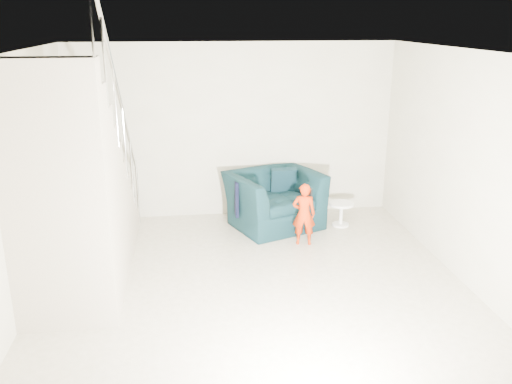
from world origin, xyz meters
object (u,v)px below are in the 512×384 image
side_table (341,210)px  toddler (304,214)px  staircase (78,209)px  armchair (274,200)px

side_table → toddler: bearing=-139.2°
side_table → staircase: bearing=-157.9°
staircase → toddler: bearing=16.1°
armchair → side_table: (1.01, -0.14, -0.17)m
toddler → staircase: 3.00m
toddler → staircase: (-2.84, -0.82, 0.50)m
armchair → staircase: (-2.55, -1.58, 0.53)m
armchair → staircase: bearing=-170.2°
armchair → toddler: toddler is taller
toddler → staircase: size_ratio=0.24×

